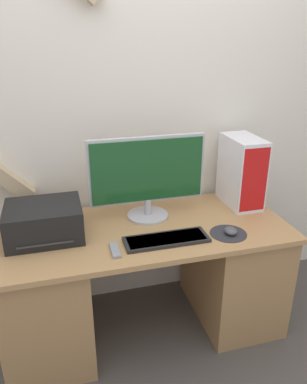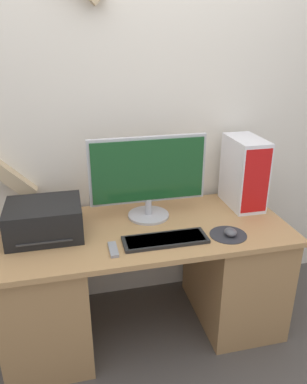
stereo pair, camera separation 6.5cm
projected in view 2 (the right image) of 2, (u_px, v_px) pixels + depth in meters
ground_plane at (160, 371)px, 2.08m from camera, size 12.00×12.00×0.00m
wall_back at (127, 102)px, 2.25m from camera, size 6.40×0.13×2.70m
desk at (145, 278)px, 2.26m from camera, size 1.64×0.73×0.71m
monitor at (148, 174)px, 2.16m from camera, size 0.69×0.25×0.49m
keyboard at (165, 240)px, 1.98m from camera, size 0.45×0.16×0.02m
mousepad at (228, 235)px, 2.05m from camera, size 0.20×0.20×0.00m
mouse at (230, 232)px, 2.03m from camera, size 0.07×0.08×0.04m
computer_tower at (244, 173)px, 2.33m from camera, size 0.18×0.33×0.44m
printer at (45, 220)px, 2.02m from camera, size 0.40×0.33×0.18m
remote_control at (113, 249)px, 1.90m from camera, size 0.04×0.14×0.02m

